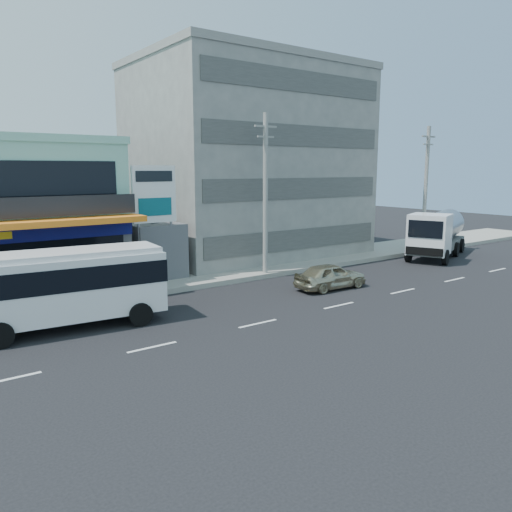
# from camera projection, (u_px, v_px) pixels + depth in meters

# --- Properties ---
(ground) EXTENTS (120.00, 120.00, 0.00)m
(ground) POSITION_uv_depth(u_px,v_px,m) (258.00, 324.00, 21.89)
(ground) COLOR black
(ground) RESTS_ON ground
(sidewalk) EXTENTS (70.00, 5.00, 0.30)m
(sidewalk) POSITION_uv_depth(u_px,v_px,m) (233.00, 271.00, 32.33)
(sidewalk) COLOR gray
(sidewalk) RESTS_ON ground
(concrete_building) EXTENTS (16.00, 12.00, 14.00)m
(concrete_building) POSITION_uv_depth(u_px,v_px,m) (247.00, 165.00, 38.43)
(concrete_building) COLOR gray
(concrete_building) RESTS_ON ground
(gap_structure) EXTENTS (3.00, 6.00, 3.50)m
(gap_structure) POSITION_uv_depth(u_px,v_px,m) (144.00, 249.00, 31.14)
(gap_structure) COLOR #4D4E53
(gap_structure) RESTS_ON ground
(satellite_dish) EXTENTS (1.50, 1.50, 0.15)m
(satellite_dish) POSITION_uv_depth(u_px,v_px,m) (150.00, 222.00, 30.03)
(satellite_dish) COLOR slate
(satellite_dish) RESTS_ON gap_structure
(billboard) EXTENTS (2.60, 0.18, 6.90)m
(billboard) POSITION_uv_depth(u_px,v_px,m) (154.00, 201.00, 28.07)
(billboard) COLOR gray
(billboard) RESTS_ON ground
(utility_pole_near) EXTENTS (1.60, 0.30, 10.00)m
(utility_pole_near) POSITION_uv_depth(u_px,v_px,m) (265.00, 195.00, 30.37)
(utility_pole_near) COLOR #999993
(utility_pole_near) RESTS_ON ground
(utility_pole_far) EXTENTS (1.60, 0.30, 10.00)m
(utility_pole_far) POSITION_uv_depth(u_px,v_px,m) (426.00, 189.00, 39.66)
(utility_pole_far) COLOR #999993
(utility_pole_far) RESTS_ON ground
(minibus) EXTENTS (8.19, 3.41, 3.34)m
(minibus) POSITION_uv_depth(u_px,v_px,m) (67.00, 282.00, 20.95)
(minibus) COLOR silver
(minibus) RESTS_ON ground
(sedan) EXTENTS (4.43, 1.98, 1.48)m
(sedan) POSITION_uv_depth(u_px,v_px,m) (331.00, 276.00, 28.16)
(sedan) COLOR #BEB591
(sedan) RESTS_ON ground
(tanker_truck) EXTENTS (9.21, 5.78, 3.51)m
(tanker_truck) POSITION_uv_depth(u_px,v_px,m) (437.00, 233.00, 38.20)
(tanker_truck) COLOR white
(tanker_truck) RESTS_ON ground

